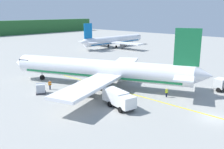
# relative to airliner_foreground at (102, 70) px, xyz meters

# --- Properties ---
(ground) EXTENTS (240.00, 320.00, 0.20)m
(ground) POSITION_rel_airliner_foreground_xyz_m (-0.47, 25.48, -3.49)
(ground) COLOR #999993
(airliner_foreground) EXTENTS (33.38, 39.69, 11.90)m
(airliner_foreground) POSITION_rel_airliner_foreground_xyz_m (0.00, 0.00, 0.00)
(airliner_foreground) COLOR white
(airliner_foreground) RESTS_ON ground
(airliner_mid_apron) EXTENTS (36.50, 30.35, 10.42)m
(airliner_mid_apron) POSITION_rel_airliner_foreground_xyz_m (44.24, 37.26, -0.42)
(airliner_mid_apron) COLOR white
(airliner_mid_apron) RESTS_ON ground
(service_truck_baggage) EXTENTS (3.57, 6.60, 2.56)m
(service_truck_baggage) POSITION_rel_airliner_foreground_xyz_m (-6.34, -9.97, -1.92)
(service_truck_baggage) COLOR white
(service_truck_baggage) RESTS_ON ground
(cargo_container_near) EXTENTS (2.38, 2.38, 1.94)m
(cargo_container_near) POSITION_rel_airliner_foreground_xyz_m (-10.89, 5.03, -2.48)
(cargo_container_near) COLOR #333338
(cargo_container_near) RESTS_ON ground
(crew_marshaller) EXTENTS (0.36, 0.60, 1.63)m
(crew_marshaller) POSITION_rel_airliner_foreground_xyz_m (10.95, -11.40, -2.43)
(crew_marshaller) COLOR #191E33
(crew_marshaller) RESTS_ON ground
(crew_loader_left) EXTENTS (0.61, 0.34, 1.63)m
(crew_loader_left) POSITION_rel_airliner_foreground_xyz_m (2.98, -12.97, -2.44)
(crew_loader_left) COLOR #191E33
(crew_loader_left) RESTS_ON ground
(crew_loader_right) EXTENTS (0.60, 0.36, 1.78)m
(crew_loader_right) POSITION_rel_airliner_foreground_xyz_m (-8.38, 5.85, -2.34)
(crew_loader_right) COLOR #191E33
(crew_loader_right) RESTS_ON ground
(crew_supervisor) EXTENTS (0.53, 0.45, 1.76)m
(crew_supervisor) POSITION_rel_airliner_foreground_xyz_m (-3.70, -5.18, -2.35)
(crew_supervisor) COLOR #191E33
(crew_supervisor) RESTS_ON ground
(apron_guide_line) EXTENTS (0.30, 60.00, 0.01)m
(apron_guide_line) POSITION_rel_airliner_foreground_xyz_m (0.21, -4.48, -3.39)
(apron_guide_line) COLOR yellow
(apron_guide_line) RESTS_ON ground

